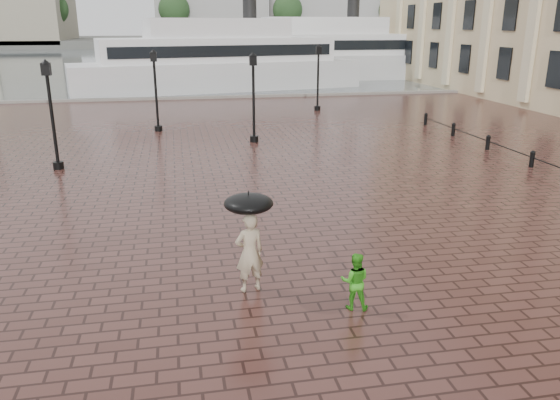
# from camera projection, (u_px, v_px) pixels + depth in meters

# --- Properties ---
(ground) EXTENTS (300.00, 300.00, 0.00)m
(ground) POSITION_uv_depth(u_px,v_px,m) (219.00, 249.00, 14.99)
(ground) COLOR #3D201B
(ground) RESTS_ON ground
(harbour_water) EXTENTS (240.00, 240.00, 0.00)m
(harbour_water) POSITION_uv_depth(u_px,v_px,m) (178.00, 57.00, 100.98)
(harbour_water) COLOR #434D52
(harbour_water) RESTS_ON ground
(quay_edge) EXTENTS (80.00, 0.60, 0.30)m
(quay_edge) POSITION_uv_depth(u_px,v_px,m) (187.00, 99.00, 44.90)
(quay_edge) COLOR slate
(quay_edge) RESTS_ON ground
(far_shore) EXTENTS (300.00, 60.00, 2.00)m
(far_shore) POSITION_uv_depth(u_px,v_px,m) (175.00, 41.00, 164.24)
(far_shore) COLOR #4C4C47
(far_shore) RESTS_ON ground
(distant_skyline) EXTENTS (102.50, 22.00, 33.00)m
(distant_skyline) POSITION_uv_depth(u_px,v_px,m) (340.00, 11.00, 160.83)
(distant_skyline) COLOR #989590
(distant_skyline) RESTS_ON ground
(far_trees) EXTENTS (188.00, 8.00, 13.50)m
(far_trees) POSITION_uv_depth(u_px,v_px,m) (174.00, 10.00, 141.08)
(far_trees) COLOR #2D2119
(far_trees) RESTS_ON ground
(bollard_row) EXTENTS (0.22, 21.22, 0.73)m
(bollard_row) POSITION_uv_depth(u_px,v_px,m) (532.00, 158.00, 23.42)
(bollard_row) COLOR black
(bollard_row) RESTS_ON ground
(street_lamps) EXTENTS (21.44, 14.44, 4.40)m
(street_lamps) POSITION_uv_depth(u_px,v_px,m) (163.00, 91.00, 30.44)
(street_lamps) COLOR black
(street_lamps) RESTS_ON ground
(adult_pedestrian) EXTENTS (0.77, 0.60, 1.87)m
(adult_pedestrian) POSITION_uv_depth(u_px,v_px,m) (249.00, 253.00, 12.39)
(adult_pedestrian) COLOR tan
(adult_pedestrian) RESTS_ON ground
(child_pedestrian) EXTENTS (0.74, 0.65, 1.28)m
(child_pedestrian) POSITION_uv_depth(u_px,v_px,m) (355.00, 281.00, 11.67)
(child_pedestrian) COLOR #359B1C
(child_pedestrian) RESTS_ON ground
(ferry_near) EXTENTS (27.32, 11.56, 8.72)m
(ferry_near) POSITION_uv_depth(u_px,v_px,m) (218.00, 61.00, 50.59)
(ferry_near) COLOR silver
(ferry_near) RESTS_ON ground
(ferry_far) EXTENTS (27.48, 6.75, 9.00)m
(ferry_far) POSITION_uv_depth(u_px,v_px,m) (323.00, 54.00, 60.63)
(ferry_far) COLOR silver
(ferry_far) RESTS_ON ground
(umbrella) EXTENTS (1.10, 1.10, 1.19)m
(umbrella) POSITION_uv_depth(u_px,v_px,m) (249.00, 203.00, 12.03)
(umbrella) COLOR black
(umbrella) RESTS_ON ground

